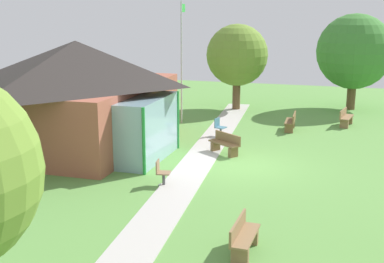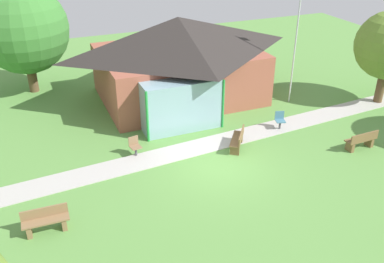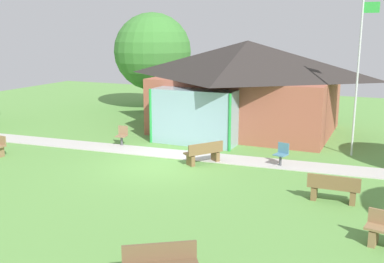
# 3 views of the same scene
# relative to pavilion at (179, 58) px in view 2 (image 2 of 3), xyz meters

# --- Properties ---
(ground_plane) EXTENTS (44.00, 44.00, 0.00)m
(ground_plane) POSITION_rel_pavilion_xyz_m (-0.96, -7.23, -2.33)
(ground_plane) COLOR #609947
(pavilion) EXTENTS (9.29, 7.92, 4.46)m
(pavilion) POSITION_rel_pavilion_xyz_m (0.00, 0.00, 0.00)
(pavilion) COLOR #A35642
(pavilion) RESTS_ON ground_plane
(footpath) EXTENTS (24.91, 3.28, 0.03)m
(footpath) POSITION_rel_pavilion_xyz_m (-0.96, -5.50, -2.31)
(footpath) COLOR #BCB7B2
(footpath) RESTS_ON ground_plane
(flagpole) EXTENTS (0.64, 0.08, 6.15)m
(flagpole) POSITION_rel_pavilion_xyz_m (5.45, -2.74, 1.04)
(flagpole) COLOR silver
(flagpole) RESTS_ON ground_plane
(bench_mid_left) EXTENTS (1.51, 0.48, 0.84)m
(bench_mid_left) POSITION_rel_pavilion_xyz_m (-7.94, -8.68, -1.93)
(bench_mid_left) COLOR olive
(bench_mid_left) RESTS_ON ground_plane
(bench_rear_near_path) EXTENTS (1.23, 1.47, 0.84)m
(bench_rear_near_path) POSITION_rel_pavilion_xyz_m (0.40, -6.24, -1.93)
(bench_rear_near_path) COLOR brown
(bench_rear_near_path) RESTS_ON ground_plane
(bench_mid_right) EXTENTS (1.51, 0.49, 0.84)m
(bench_mid_right) POSITION_rel_pavilion_xyz_m (5.39, -8.33, -1.93)
(bench_mid_right) COLOR brown
(bench_mid_right) RESTS_ON ground_plane
(patio_chair_west) EXTENTS (0.51, 0.51, 0.86)m
(patio_chair_west) POSITION_rel_pavilion_xyz_m (-3.95, -5.12, -1.91)
(patio_chair_west) COLOR #8C6B4C
(patio_chair_west) RESTS_ON ground_plane
(patio_chair_lawn_spare) EXTENTS (0.54, 0.54, 0.86)m
(patio_chair_lawn_spare) POSITION_rel_pavilion_xyz_m (3.15, -5.32, -1.91)
(patio_chair_lawn_spare) COLOR teal
(patio_chair_lawn_spare) RESTS_ON ground_plane
(tree_behind_pavilion_left) EXTENTS (4.88, 4.88, 6.05)m
(tree_behind_pavilion_left) POSITION_rel_pavilion_xyz_m (-7.42, 4.12, 1.27)
(tree_behind_pavilion_left) COLOR brown
(tree_behind_pavilion_left) RESTS_ON ground_plane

